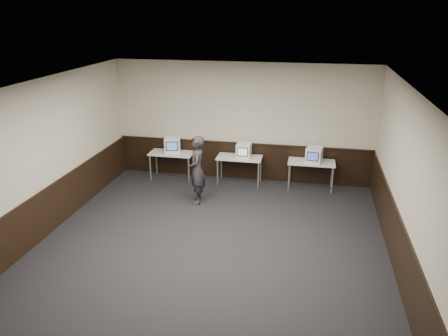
% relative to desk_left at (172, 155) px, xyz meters
% --- Properties ---
extents(floor, '(8.00, 8.00, 0.00)m').
position_rel_desk_left_xyz_m(floor, '(1.90, -3.60, -0.68)').
color(floor, black).
rests_on(floor, ground).
extents(ceiling, '(8.00, 8.00, 0.00)m').
position_rel_desk_left_xyz_m(ceiling, '(1.90, -3.60, 2.52)').
color(ceiling, white).
rests_on(ceiling, back_wall).
extents(back_wall, '(7.00, 0.00, 7.00)m').
position_rel_desk_left_xyz_m(back_wall, '(1.90, 0.40, 0.92)').
color(back_wall, beige).
rests_on(back_wall, ground).
extents(front_wall, '(7.00, 0.00, 7.00)m').
position_rel_desk_left_xyz_m(front_wall, '(1.90, -7.60, 0.92)').
color(front_wall, beige).
rests_on(front_wall, ground).
extents(left_wall, '(0.00, 8.00, 8.00)m').
position_rel_desk_left_xyz_m(left_wall, '(-1.60, -3.60, 0.92)').
color(left_wall, beige).
rests_on(left_wall, ground).
extents(right_wall, '(0.00, 8.00, 8.00)m').
position_rel_desk_left_xyz_m(right_wall, '(5.40, -3.60, 0.92)').
color(right_wall, beige).
rests_on(right_wall, ground).
extents(wainscot_back, '(6.98, 0.04, 1.00)m').
position_rel_desk_left_xyz_m(wainscot_back, '(1.90, 0.38, -0.18)').
color(wainscot_back, black).
rests_on(wainscot_back, back_wall).
extents(wainscot_left, '(0.04, 7.98, 1.00)m').
position_rel_desk_left_xyz_m(wainscot_left, '(-1.58, -3.60, -0.18)').
color(wainscot_left, black).
rests_on(wainscot_left, left_wall).
extents(wainscot_right, '(0.04, 7.98, 1.00)m').
position_rel_desk_left_xyz_m(wainscot_right, '(5.38, -3.60, -0.18)').
color(wainscot_right, black).
rests_on(wainscot_right, right_wall).
extents(wainscot_rail, '(6.98, 0.06, 0.04)m').
position_rel_desk_left_xyz_m(wainscot_rail, '(1.90, 0.36, 0.34)').
color(wainscot_rail, black).
rests_on(wainscot_rail, wainscot_back).
extents(desk_left, '(1.20, 0.60, 0.75)m').
position_rel_desk_left_xyz_m(desk_left, '(0.00, 0.00, 0.00)').
color(desk_left, silver).
rests_on(desk_left, ground).
extents(desk_center, '(1.20, 0.60, 0.75)m').
position_rel_desk_left_xyz_m(desk_center, '(1.90, 0.00, 0.00)').
color(desk_center, silver).
rests_on(desk_center, ground).
extents(desk_right, '(1.20, 0.60, 0.75)m').
position_rel_desk_left_xyz_m(desk_right, '(3.80, 0.00, 0.00)').
color(desk_right, silver).
rests_on(desk_right, ground).
extents(emac_left, '(0.53, 0.55, 0.43)m').
position_rel_desk_left_xyz_m(emac_left, '(0.02, 0.04, 0.29)').
color(emac_left, white).
rests_on(emac_left, desk_left).
extents(emac_center, '(0.38, 0.41, 0.38)m').
position_rel_desk_left_xyz_m(emac_center, '(2.01, -0.00, 0.26)').
color(emac_center, white).
rests_on(emac_center, desk_center).
extents(emac_right, '(0.46, 0.48, 0.40)m').
position_rel_desk_left_xyz_m(emac_right, '(3.85, -0.04, 0.27)').
color(emac_right, white).
rests_on(emac_right, desk_right).
extents(person, '(0.53, 0.69, 1.67)m').
position_rel_desk_left_xyz_m(person, '(1.10, -1.43, 0.16)').
color(person, '#27252B').
rests_on(person, ground).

